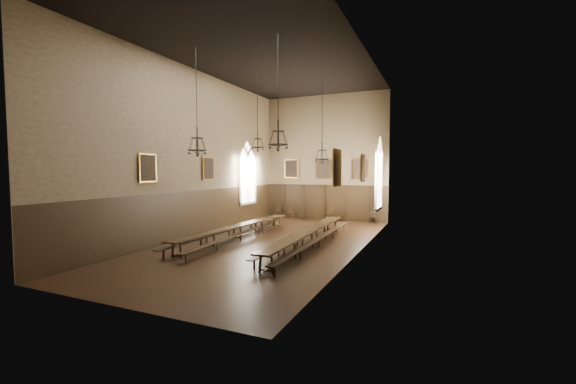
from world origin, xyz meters
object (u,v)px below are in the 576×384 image
Objects in this scene: chair_7 at (373,219)px; chandelier_front_right at (278,137)px; bench_right_inner at (297,241)px; chair_4 at (331,216)px; chandelier_front_left at (197,143)px; table_left at (237,232)px; chair_1 at (290,215)px; bench_right_outer at (319,241)px; chair_2 at (302,215)px; table_right at (307,239)px; bench_left_outer at (229,232)px; chandelier_back_left at (258,142)px; bench_left_inner at (241,236)px; chandelier_back_right at (322,152)px; chair_0 at (278,214)px; chair_5 at (343,218)px.

chandelier_front_right is (-1.89, -11.15, 4.67)m from chair_7.
chair_4 reaches higher than bench_right_inner.
chandelier_front_left is 1.03× the size of chandelier_front_right.
chair_4 reaches higher than table_left.
bench_right_outer is at bearing -77.45° from chair_1.
chair_7 is (5.20, -0.06, -0.02)m from chair_2.
chair_2 reaches higher than chair_7.
table_right is 9.53m from chair_2.
chair_4 is at bearing 75.74° from chandelier_front_left.
bench_left_outer is 1.01× the size of bench_right_outer.
chandelier_front_right reaches higher than chair_7.
chair_7 is (5.50, 8.47, -0.11)m from table_left.
bench_left_outer is 2.53× the size of chandelier_back_left.
bench_right_outer is at bearing 1.65° from bench_left_inner.
chair_7 is at bearing 48.11° from chandelier_back_left.
chandelier_back_right is at bearing -44.91° from chair_2.
chair_0 reaches higher than chair_7.
chandelier_back_left reaches higher than chair_2.
chandelier_front_left reaches higher than table_right.
chandelier_back_left is (-4.53, 2.50, 4.91)m from bench_right_outer.
chandelier_back_right is (3.45, 2.62, 4.28)m from bench_left_inner.
table_right is at bearing 81.33° from chandelier_front_right.
chair_0 is at bearing 97.16° from bench_left_outer.
bench_right_inner is 10.49× the size of chair_7.
bench_right_inner is 6.57m from chandelier_back_left.
chandelier_back_left is at bearing 151.09° from bench_right_outer.
chair_5 is at bearing 71.14° from chandelier_front_left.
table_right is 6.77m from chandelier_back_left.
chair_0 is 8.13m from chandelier_back_left.
bench_left_outer is (-4.57, 0.39, -0.09)m from table_right.
chair_2 is 2.19m from chair_4.
chandelier_front_left is (-3.84, -2.46, 4.53)m from bench_right_inner.
table_right is 8.86m from chair_7.
chandelier_back_right and chandelier_front_left have the same top height.
chair_0 is 4.14m from chair_4.
bench_left_inner is 9.13m from chair_4.
bench_left_outer is at bearing 146.20° from chandelier_front_right.
chair_2 is (-0.09, 8.83, 0.01)m from bench_left_inner.
bench_right_inner is (-0.52, 0.02, -0.13)m from table_right.
chair_5 is 0.97× the size of chair_7.
chair_1 is 1.06× the size of chair_5.
chandelier_back_right is 5.02m from chandelier_front_right.
chandelier_back_right reaches higher than chair_1.
chair_5 is at bearing 70.82° from bench_left_inner.
table_left is at bearing 176.17° from bench_right_inner.
chair_2 reaches higher than chair_1.
chandelier_back_right is (4.46, -6.21, 4.29)m from chair_1.
bench_right_outer is 4.99m from chandelier_back_right.
bench_left_outer is 6.86m from chandelier_front_right.
chandelier_front_left is (-3.81, -11.15, 4.54)m from chair_5.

